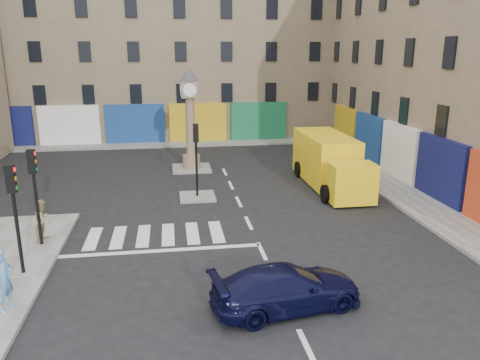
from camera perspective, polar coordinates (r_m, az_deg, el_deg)
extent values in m
plane|color=black|center=(16.99, 3.33, -10.04)|extent=(120.00, 120.00, 0.00)
cube|color=gray|center=(28.61, 16.43, 0.24)|extent=(2.60, 30.00, 0.15)
cube|color=gray|center=(37.88, -9.57, 4.33)|extent=(32.00, 2.40, 0.15)
cube|color=gray|center=(24.13, -5.22, -2.03)|extent=(1.80, 1.80, 0.12)
cube|color=gray|center=(29.90, -5.92, 1.42)|extent=(2.40, 2.40, 0.12)
cube|color=#7F6E54|center=(42.99, -10.00, 16.93)|extent=(32.00, 10.00, 17.00)
cylinder|color=black|center=(17.01, -25.42, -5.89)|extent=(0.12, 0.12, 2.80)
cube|color=black|center=(16.47, -26.17, 0.12)|extent=(0.28, 0.22, 0.90)
cylinder|color=black|center=(19.18, -23.45, -3.31)|extent=(0.12, 0.12, 2.80)
cube|color=black|center=(18.71, -24.06, 2.06)|extent=(0.28, 0.22, 0.90)
cylinder|color=black|center=(23.73, -5.30, 1.33)|extent=(0.12, 0.12, 2.80)
cube|color=black|center=(23.35, -5.42, 5.74)|extent=(0.28, 0.22, 0.90)
cylinder|color=#937D60|center=(29.79, -5.95, 2.28)|extent=(1.10, 1.10, 0.80)
cylinder|color=#937D60|center=(29.36, -6.07, 6.46)|extent=(0.56, 0.56, 3.60)
cube|color=#937D60|center=(29.09, -6.20, 10.94)|extent=(1.00, 1.00, 1.00)
cylinder|color=white|center=(28.57, -6.15, 10.86)|extent=(0.80, 0.06, 0.80)
cone|color=#333338|center=(29.03, -6.25, 12.61)|extent=(1.20, 1.20, 0.70)
imported|color=black|center=(14.04, 5.71, -12.94)|extent=(4.73, 2.59, 1.30)
cube|color=yellow|center=(27.00, 10.33, 2.70)|extent=(2.30, 5.50, 2.63)
cube|color=yellow|center=(23.34, 13.48, -0.38)|extent=(2.18, 1.38, 1.95)
cube|color=black|center=(23.17, 13.61, 0.67)|extent=(1.95, 1.03, 0.80)
cylinder|color=black|center=(23.54, 10.39, -1.67)|extent=(0.29, 0.92, 0.92)
cylinder|color=black|center=(24.36, 15.50, -1.40)|extent=(0.29, 0.92, 0.92)
cylinder|color=black|center=(28.17, 7.14, 1.33)|extent=(0.29, 0.92, 0.92)
cylinder|color=black|center=(28.86, 11.53, 1.48)|extent=(0.29, 0.92, 0.92)
imported|color=#5D9AD5|center=(15.04, -26.88, -10.84)|extent=(0.64, 0.78, 1.85)
imported|color=tan|center=(19.73, -22.86, -4.51)|extent=(0.76, 0.90, 1.65)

